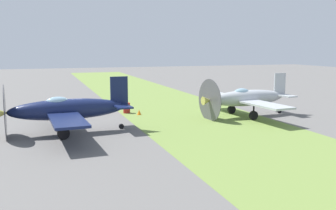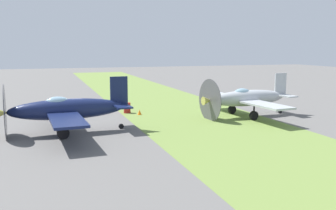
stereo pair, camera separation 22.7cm
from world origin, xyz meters
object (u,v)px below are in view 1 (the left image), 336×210
object	(u,v)px
fuel_drum	(127,108)
runway_marker_cone	(139,112)
airplane_wingman	(246,98)
airplane_lead	(66,110)

from	to	relation	value
fuel_drum	runway_marker_cone	bearing A→B (deg)	-146.37
airplane_wingman	airplane_lead	bearing A→B (deg)	90.95
airplane_wingman	runway_marker_cone	size ratio (longest dim) A/B	23.60
airplane_wingman	fuel_drum	distance (m)	10.31
airplane_lead	fuel_drum	bearing A→B (deg)	-44.02
runway_marker_cone	airplane_wingman	bearing A→B (deg)	-113.44
airplane_lead	airplane_wingman	size ratio (longest dim) A/B	1.05
runway_marker_cone	airplane_lead	bearing A→B (deg)	129.52
airplane_wingman	fuel_drum	bearing A→B (deg)	56.51
airplane_lead	runway_marker_cone	bearing A→B (deg)	-53.86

